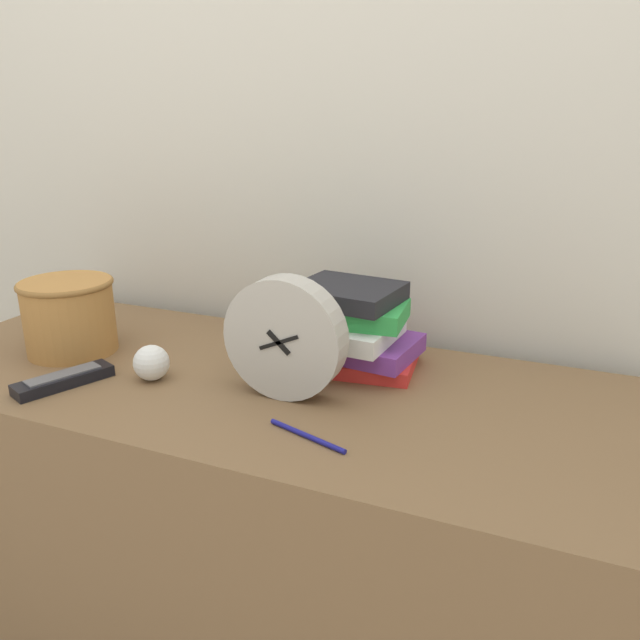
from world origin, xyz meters
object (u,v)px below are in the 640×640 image
Objects in this scene: book_stack at (349,328)px; crumpled_paper_ball at (151,363)px; pen at (307,436)px; tv_remote at (64,380)px; desk_clock at (285,338)px; basket at (69,314)px.

book_stack is 3.98× the size of crumpled_paper_ball.
crumpled_paper_ball is 0.36m from pen.
tv_remote is (-0.43, -0.28, -0.07)m from book_stack.
tv_remote is at bearing -147.07° from book_stack.
desk_clock is at bearing -107.84° from book_stack.
book_stack is 0.52m from tv_remote.
tv_remote is at bearing -147.08° from crumpled_paper_ball.
tv_remote is 0.15m from crumpled_paper_ball.
pen is at bearing -13.61° from basket.
tv_remote is 2.72× the size of crumpled_paper_ball.
pen is (0.04, -0.29, -0.07)m from book_stack.
tv_remote is (-0.38, -0.12, -0.09)m from desk_clock.
book_stack reaches higher than tv_remote.
desk_clock is 0.18m from book_stack.
desk_clock is 0.18m from pen.
book_stack is (0.05, 0.17, -0.03)m from desk_clock.
book_stack is at bearing 98.00° from pen.
book_stack is at bearing 32.94° from crumpled_paper_ball.
tv_remote is at bearing 179.47° from pen.
basket is at bearing 166.39° from pen.
basket is at bearing -165.08° from book_stack.
desk_clock is 0.26m from crumpled_paper_ball.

